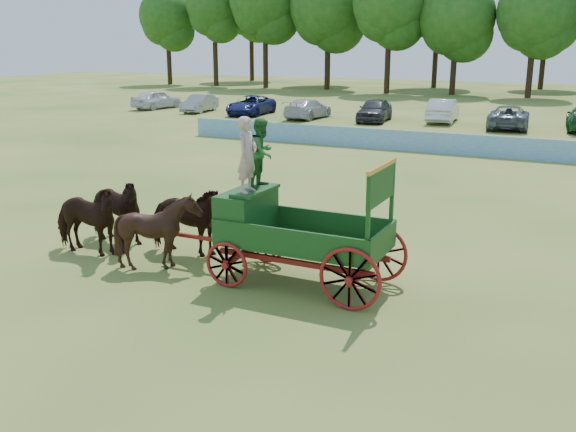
{
  "coord_description": "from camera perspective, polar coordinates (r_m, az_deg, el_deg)",
  "views": [
    {
      "loc": [
        7.78,
        -14.2,
        5.49
      ],
      "look_at": [
        1.04,
        -0.44,
        1.3
      ],
      "focal_mm": 40.0,
      "sensor_mm": 36.0,
      "label": 1
    }
  ],
  "objects": [
    {
      "name": "horse_lead_left",
      "position": [
        17.68,
        -17.65,
        -0.33
      ],
      "size": [
        2.29,
        1.12,
        1.9
      ],
      "primitive_type": "imported",
      "rotation": [
        0.0,
        0.0,
        1.61
      ],
      "color": "black",
      "rests_on": "ground"
    },
    {
      "name": "horse_wheel_left",
      "position": [
        16.15,
        -11.44,
        -1.34
      ],
      "size": [
        2.0,
        1.86,
        1.9
      ],
      "primitive_type": "imported",
      "rotation": [
        0.0,
        0.0,
        1.37
      ],
      "color": "black",
      "rests_on": "ground"
    },
    {
      "name": "horse_lead_right",
      "position": [
        18.45,
        -15.32,
        0.5
      ],
      "size": [
        2.35,
        1.27,
        1.9
      ],
      "primitive_type": "imported",
      "rotation": [
        0.0,
        0.0,
        1.46
      ],
      "color": "black",
      "rests_on": "ground"
    },
    {
      "name": "treeline",
      "position": [
        75.28,
        17.44,
        17.8
      ],
      "size": [
        87.93,
        23.34,
        15.48
      ],
      "color": "#382314",
      "rests_on": "ground"
    },
    {
      "name": "ground",
      "position": [
        17.09,
        -2.5,
        -3.45
      ],
      "size": [
        160.0,
        160.0,
        0.0
      ],
      "primitive_type": "plane",
      "color": "#A39B49",
      "rests_on": "ground"
    },
    {
      "name": "parked_cars",
      "position": [
        46.41,
        8.04,
        9.29
      ],
      "size": [
        39.66,
        7.16,
        1.62
      ],
      "color": "silver",
      "rests_on": "ground"
    },
    {
      "name": "horse_wheel_right",
      "position": [
        17.0,
        -9.21,
        -0.4
      ],
      "size": [
        2.37,
        1.33,
        1.9
      ],
      "primitive_type": "imported",
      "rotation": [
        0.0,
        0.0,
        1.71
      ],
      "color": "black",
      "rests_on": "ground"
    },
    {
      "name": "farm_dray",
      "position": [
        14.88,
        -1.2,
        0.55
      ],
      "size": [
        6.0,
        2.0,
        3.87
      ],
      "color": "maroon",
      "rests_on": "ground"
    },
    {
      "name": "sponsor_banner",
      "position": [
        33.74,
        10.8,
        6.56
      ],
      "size": [
        26.0,
        0.08,
        1.05
      ],
      "primitive_type": "cube",
      "color": "#206AB2",
      "rests_on": "ground"
    }
  ]
}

